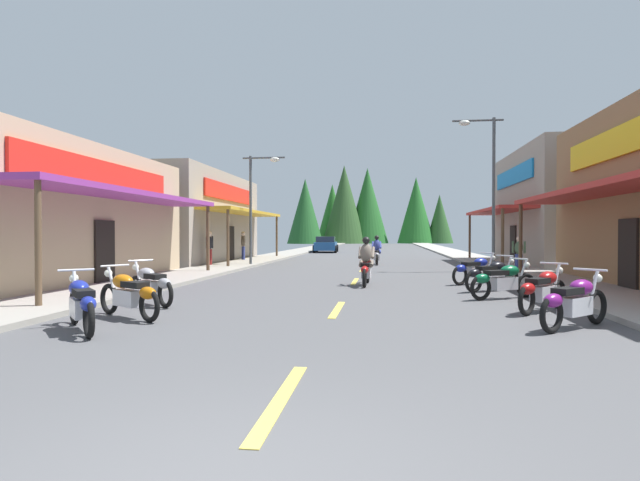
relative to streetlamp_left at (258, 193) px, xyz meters
The scene contains 24 objects.
ground 12.37m from the streetlamp_left, 62.73° to the left, with size 10.72×94.94×0.10m, color #4C4C4F.
sidewalk_left 11.16m from the streetlamp_left, 96.90° to the left, with size 2.61×94.94×0.12m, color gray.
sidewalk_right 16.39m from the streetlamp_left, 40.96° to the left, with size 2.61×94.94×0.12m, color #9E9991.
centerline_dashes 15.50m from the streetlamp_left, 68.97° to the left, with size 0.16×70.28×0.01m.
storefront_left_near 11.35m from the streetlamp_left, 119.68° to the right, with size 7.90×12.07×4.54m.
storefront_left_far 7.18m from the streetlamp_left, 149.54° to the left, with size 8.96×12.49×5.16m.
storefront_right_far 17.85m from the streetlamp_left, 11.14° to the left, with size 10.14×10.47×6.12m.
streetlamp_left is the anchor object (origin of this frame).
streetlamp_right 11.06m from the streetlamp_left, 10.90° to the right, with size 2.18×0.30×6.74m.
motorcycle_parked_right_0 18.72m from the streetlamp_left, 58.16° to the right, with size 1.65×1.52×1.04m.
motorcycle_parked_right_1 17.19m from the streetlamp_left, 54.68° to the right, with size 1.48×1.68×1.04m.
motorcycle_parked_right_2 15.34m from the streetlamp_left, 51.11° to the right, with size 1.88×1.20×1.04m.
motorcycle_parked_right_3 14.13m from the streetlamp_left, 46.32° to the right, with size 1.79×1.34×1.04m.
motorcycle_parked_right_4 12.71m from the streetlamp_left, 40.17° to the right, with size 1.77×1.37×1.04m.
motorcycle_parked_left_0 17.33m from the streetlamp_left, 85.66° to the right, with size 1.49×1.67×1.04m.
motorcycle_parked_left_1 16.03m from the streetlamp_left, 84.76° to the right, with size 1.86×1.23×1.04m.
motorcycle_parked_left_2 14.19m from the streetlamp_left, 85.92° to the right, with size 1.74×1.41×1.04m.
rider_cruising_lead 10.93m from the streetlamp_left, 56.24° to the right, with size 0.60×2.14×1.57m.
rider_cruising_trailing 7.06m from the streetlamp_left, 19.66° to the left, with size 0.60×2.14×1.57m.
pedestrian_by_shop 5.15m from the streetlamp_left, 115.51° to the left, with size 0.42×0.48×1.78m.
pedestrian_browsing 12.73m from the streetlamp_left, ahead, with size 0.54×0.36×1.53m.
pedestrian_waiting 3.60m from the streetlamp_left, 155.00° to the right, with size 0.34×0.56×1.77m.
parked_car_curbside 19.46m from the streetlamp_left, 86.30° to the left, with size 2.24×4.39×1.40m.
treeline_backdrop 60.58m from the streetlamp_left, 87.76° to the left, with size 27.36×12.39×13.11m.
Camera 1 is at (1.04, -2.96, 1.68)m, focal length 28.28 mm.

